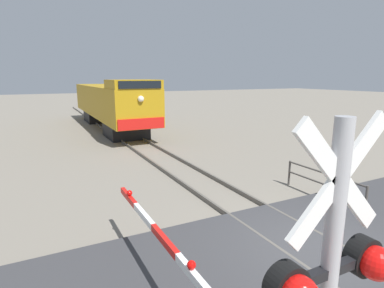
# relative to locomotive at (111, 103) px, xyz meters

# --- Properties ---
(ground_plane) EXTENTS (160.00, 160.00, 0.00)m
(ground_plane) POSITION_rel_locomotive_xyz_m (0.00, -20.47, -2.04)
(ground_plane) COLOR gray
(rail_track_left) EXTENTS (0.08, 80.00, 0.15)m
(rail_track_left) POSITION_rel_locomotive_xyz_m (-0.72, -20.47, -1.96)
(rail_track_left) COLOR #59544C
(rail_track_left) RESTS_ON ground_plane
(rail_track_right) EXTENTS (0.08, 80.00, 0.15)m
(rail_track_right) POSITION_rel_locomotive_xyz_m (0.72, -20.47, -1.96)
(rail_track_right) COLOR #59544C
(rail_track_right) RESTS_ON ground_plane
(road_surface) EXTENTS (36.00, 5.00, 0.15)m
(road_surface) POSITION_rel_locomotive_xyz_m (0.00, -20.47, -1.96)
(road_surface) COLOR #38383A
(road_surface) RESTS_ON ground_plane
(locomotive) EXTENTS (2.95, 16.10, 3.91)m
(locomotive) POSITION_rel_locomotive_xyz_m (0.00, 0.00, 0.00)
(locomotive) COLOR black
(locomotive) RESTS_ON ground_plane
(guard_railing) EXTENTS (0.08, 3.21, 0.95)m
(guard_railing) POSITION_rel_locomotive_xyz_m (2.97, -18.14, -1.41)
(guard_railing) COLOR #4C4742
(guard_railing) RESTS_ON ground_plane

